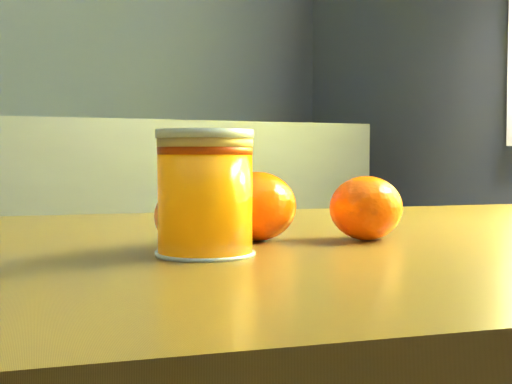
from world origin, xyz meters
name	(u,v)px	position (x,y,z in m)	size (l,w,h in m)	color
table	(381,333)	(0.91, 0.17, 0.65)	(1.08, 0.83, 0.74)	brown
juice_glass	(205,194)	(0.71, 0.12, 0.79)	(0.08, 0.08, 0.10)	orange
orange_front	(257,206)	(0.79, 0.19, 0.77)	(0.07, 0.07, 0.06)	#FF5205
orange_back	(366,208)	(0.88, 0.15, 0.77)	(0.07, 0.07, 0.06)	#FF5205
orange_extra	(193,216)	(0.72, 0.16, 0.77)	(0.06, 0.06, 0.06)	#FF5205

